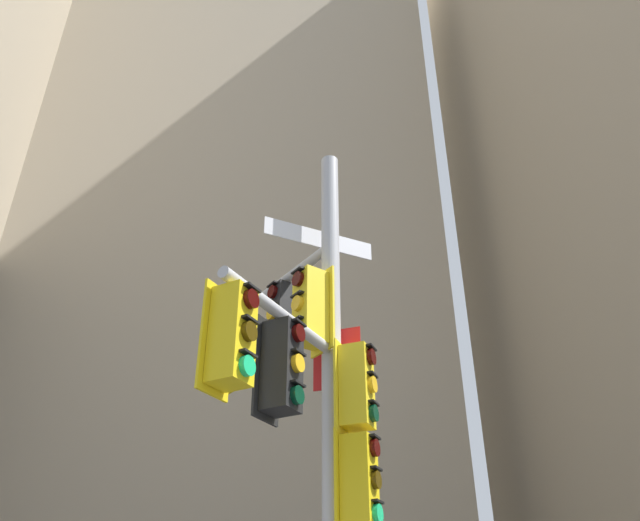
{
  "coord_description": "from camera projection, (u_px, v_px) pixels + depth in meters",
  "views": [
    {
      "loc": [
        -1.29,
        -7.49,
        1.63
      ],
      "look_at": [
        -0.11,
        0.19,
        6.28
      ],
      "focal_mm": 36.63,
      "sensor_mm": 36.0,
      "label": 1
    }
  ],
  "objects": [
    {
      "name": "signal_pole_assembly",
      "position": [
        302.0,
        380.0,
        8.03
      ],
      "size": [
        2.33,
        4.95,
        7.92
      ],
      "color": "#B2B2B5",
      "rests_on": "ground"
    },
    {
      "name": "building_mid_block",
      "position": [
        226.0,
        178.0,
        35.0
      ],
      "size": [
        17.15,
        17.15,
        46.83
      ],
      "primitive_type": "cube",
      "color": "tan",
      "rests_on": "ground"
    }
  ]
}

